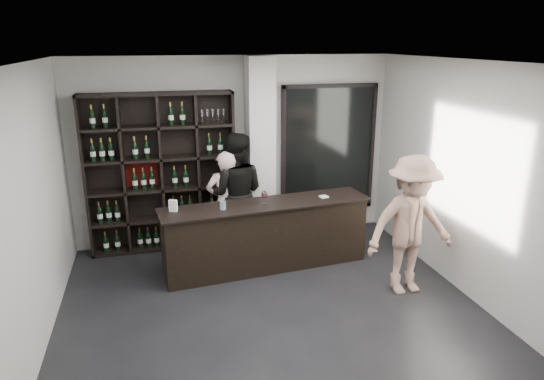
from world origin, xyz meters
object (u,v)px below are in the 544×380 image
object	(u,v)px
wine_shelf	(162,173)
tasting_counter	(267,235)
taster_black	(236,193)
customer	(411,226)
taster_pink	(226,204)

from	to	relation	value
wine_shelf	tasting_counter	bearing A→B (deg)	-38.01
taster_black	customer	distance (m)	2.60
taster_black	customer	bearing A→B (deg)	153.50
tasting_counter	taster_pink	world-z (taller)	taster_pink
wine_shelf	taster_pink	world-z (taller)	wine_shelf
taster_pink	customer	distance (m)	2.67
wine_shelf	tasting_counter	xyz separation A→B (m)	(1.36, -1.06, -0.71)
tasting_counter	taster_black	world-z (taller)	taster_black
tasting_counter	taster_black	distance (m)	0.86
wine_shelf	taster_black	bearing A→B (deg)	-20.10
wine_shelf	customer	size ratio (longest dim) A/B	1.33
wine_shelf	tasting_counter	size ratio (longest dim) A/B	0.82
tasting_counter	customer	distance (m)	1.98
wine_shelf	tasting_counter	distance (m)	1.87
wine_shelf	customer	xyz separation A→B (m)	(2.95, -2.17, -0.30)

